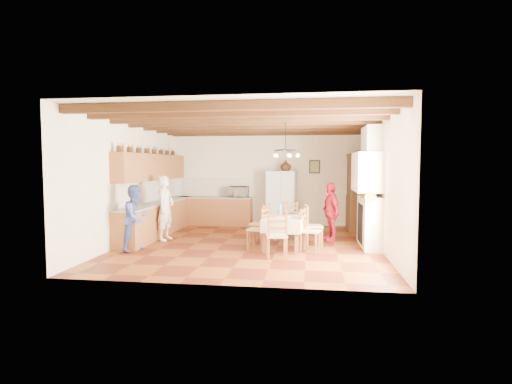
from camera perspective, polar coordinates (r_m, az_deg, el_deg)
floor at (r=9.66m, az=-0.83°, el=-7.59°), size 6.00×6.50×0.02m
ceiling at (r=9.53m, az=-0.85°, el=10.50°), size 6.00×6.50×0.02m
wall_back at (r=12.71m, az=1.35°, el=2.05°), size 6.00×0.02×3.00m
wall_front at (r=6.28m, az=-5.28°, el=0.04°), size 6.00×0.02×3.00m
wall_left at (r=10.36m, az=-17.55°, el=1.43°), size 0.02×6.50×3.00m
wall_right at (r=9.50m, az=17.41°, el=1.21°), size 0.02×6.50×3.00m
ceiling_beams at (r=9.52m, az=-0.85°, el=9.90°), size 6.00×6.30×0.16m
lower_cabinets_left at (r=11.29m, az=-13.73°, el=-3.76°), size 0.60×4.30×0.86m
lower_cabinets_back at (r=12.75m, az=-5.76°, el=-2.78°), size 2.30×0.60×0.86m
countertop_left at (r=11.24m, az=-13.76°, el=-1.48°), size 0.62×4.30×0.04m
countertop_back at (r=12.70m, az=-5.78°, el=-0.77°), size 2.34×0.62×0.04m
backsplash_left at (r=11.32m, az=-15.13°, el=0.16°), size 0.03×4.30×0.60m
backsplash_back at (r=12.96m, az=-5.49°, el=0.74°), size 2.30×0.03×0.60m
upper_cabinets at (r=11.24m, az=-14.44°, el=3.46°), size 0.35×4.20×0.70m
fireplace at (r=9.66m, az=15.50°, el=0.70°), size 0.56×1.60×2.80m
wall_picture at (r=12.59m, az=8.38°, el=3.59°), size 0.34×0.03×0.42m
refrigerator at (r=12.29m, az=3.68°, el=-1.00°), size 0.92×0.78×1.72m
hutch at (r=11.84m, az=14.20°, el=-0.09°), size 0.53×1.23×2.23m
dining_table at (r=9.32m, az=4.19°, el=-3.91°), size 0.97×1.73×0.73m
chandelier at (r=9.23m, az=4.24°, el=5.96°), size 0.47×0.47×0.03m
chair_left_near at (r=9.07m, az=0.25°, el=-5.21°), size 0.49×0.51×0.96m
chair_left_far at (r=9.85m, az=0.53°, el=-4.48°), size 0.51×0.52×0.96m
chair_right_near at (r=8.89m, az=7.75°, el=-5.44°), size 0.48×0.50×0.96m
chair_right_far at (r=9.62m, az=8.22°, el=-4.72°), size 0.46×0.47×0.96m
chair_end_near at (r=8.27m, az=2.99°, el=-6.12°), size 0.48×0.47×0.96m
chair_end_far at (r=10.37m, az=4.93°, el=-4.06°), size 0.45×0.44×0.96m
person_man at (r=10.38m, az=-12.83°, el=-2.23°), size 0.45×0.64×1.65m
person_woman_blue at (r=9.29m, az=-16.73°, el=-3.55°), size 0.74×0.85×1.48m
person_woman_red at (r=10.23m, az=10.62°, el=-2.77°), size 0.63×0.93×1.48m
microwave at (r=12.54m, az=-2.48°, el=0.04°), size 0.61×0.42×0.34m
fridge_vase at (r=12.24m, az=4.27°, el=3.81°), size 0.36×0.36×0.34m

